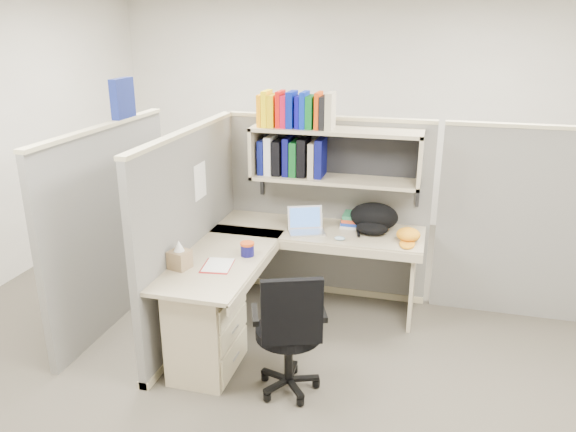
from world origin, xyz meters
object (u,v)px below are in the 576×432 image
(backpack, at_px, (373,219))
(desk, at_px, (240,301))
(snack_canister, at_px, (247,249))
(laptop, at_px, (307,221))
(task_chair, at_px, (289,351))

(backpack, bearing_deg, desk, -129.14)
(desk, height_order, snack_canister, snack_canister)
(desk, relative_size, backpack, 4.39)
(laptop, relative_size, backpack, 0.73)
(backpack, xyz_separation_m, snack_canister, (-0.84, -0.74, -0.06))
(desk, distance_m, task_chair, 0.63)
(desk, xyz_separation_m, laptop, (0.33, 0.75, 0.39))
(laptop, xyz_separation_m, snack_canister, (-0.32, -0.58, -0.05))
(snack_canister, bearing_deg, task_chair, -49.85)
(laptop, distance_m, backpack, 0.55)
(desk, height_order, backpack, backpack)
(backpack, bearing_deg, task_chair, -102.03)
(desk, relative_size, laptop, 6.03)
(laptop, height_order, backpack, backpack)
(laptop, distance_m, task_chair, 1.25)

